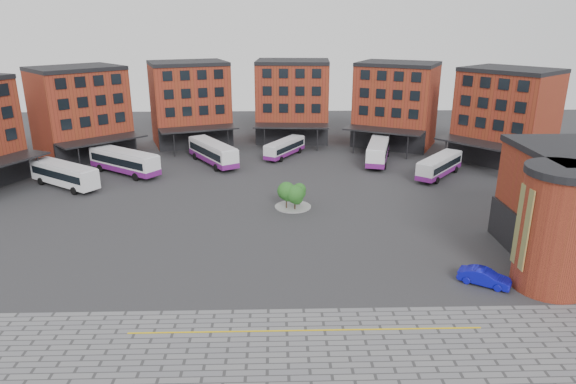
{
  "coord_description": "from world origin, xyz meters",
  "views": [
    {
      "loc": [
        -0.18,
        -46.31,
        21.78
      ],
      "look_at": [
        1.24,
        5.94,
        4.0
      ],
      "focal_mm": 32.0,
      "sensor_mm": 36.0,
      "label": 1
    }
  ],
  "objects_px": {
    "bus_b": "(124,161)",
    "bus_c": "(213,152)",
    "tree_island": "(293,194)",
    "bus_d": "(285,148)",
    "bus_e": "(378,151)",
    "blue_car": "(484,277)",
    "bus_f": "(439,166)",
    "bus_a": "(64,174)"
  },
  "relations": [
    {
      "from": "bus_a",
      "to": "bus_e",
      "type": "relative_size",
      "value": 0.87
    },
    {
      "from": "bus_e",
      "to": "tree_island",
      "type": "bearing_deg",
      "value": -109.4
    },
    {
      "from": "bus_a",
      "to": "bus_d",
      "type": "height_order",
      "value": "bus_a"
    },
    {
      "from": "bus_b",
      "to": "bus_f",
      "type": "relative_size",
      "value": 1.19
    },
    {
      "from": "tree_island",
      "to": "bus_b",
      "type": "distance_m",
      "value": 28.51
    },
    {
      "from": "bus_b",
      "to": "bus_d",
      "type": "height_order",
      "value": "bus_b"
    },
    {
      "from": "bus_a",
      "to": "bus_e",
      "type": "xyz_separation_m",
      "value": [
        44.74,
        11.52,
        -0.06
      ]
    },
    {
      "from": "bus_c",
      "to": "blue_car",
      "type": "distance_m",
      "value": 47.95
    },
    {
      "from": "bus_a",
      "to": "bus_f",
      "type": "xyz_separation_m",
      "value": [
        52.05,
        3.51,
        -0.29
      ]
    },
    {
      "from": "bus_e",
      "to": "blue_car",
      "type": "relative_size",
      "value": 2.92
    },
    {
      "from": "bus_c",
      "to": "bus_f",
      "type": "xyz_separation_m",
      "value": [
        33.33,
        -7.65,
        -0.24
      ]
    },
    {
      "from": "bus_a",
      "to": "bus_d",
      "type": "bearing_deg",
      "value": -27.77
    },
    {
      "from": "bus_b",
      "to": "bus_c",
      "type": "xyz_separation_m",
      "value": [
        12.36,
        5.04,
        -0.01
      ]
    },
    {
      "from": "bus_d",
      "to": "tree_island",
      "type": "bearing_deg",
      "value": -58.26
    },
    {
      "from": "bus_e",
      "to": "bus_f",
      "type": "bearing_deg",
      "value": -32.32
    },
    {
      "from": "bus_d",
      "to": "blue_car",
      "type": "height_order",
      "value": "bus_d"
    },
    {
      "from": "tree_island",
      "to": "bus_d",
      "type": "height_order",
      "value": "tree_island"
    },
    {
      "from": "bus_a",
      "to": "bus_e",
      "type": "bearing_deg",
      "value": -40.46
    },
    {
      "from": "bus_c",
      "to": "bus_e",
      "type": "distance_m",
      "value": 26.02
    },
    {
      "from": "tree_island",
      "to": "blue_car",
      "type": "bearing_deg",
      "value": -50.24
    },
    {
      "from": "bus_f",
      "to": "tree_island",
      "type": "bearing_deg",
      "value": -109.82
    },
    {
      "from": "bus_e",
      "to": "bus_f",
      "type": "relative_size",
      "value": 1.28
    },
    {
      "from": "bus_d",
      "to": "bus_f",
      "type": "height_order",
      "value": "bus_f"
    },
    {
      "from": "tree_island",
      "to": "bus_e",
      "type": "height_order",
      "value": "bus_e"
    },
    {
      "from": "bus_b",
      "to": "blue_car",
      "type": "distance_m",
      "value": 52.56
    },
    {
      "from": "tree_island",
      "to": "bus_a",
      "type": "distance_m",
      "value": 31.8
    },
    {
      "from": "tree_island",
      "to": "bus_f",
      "type": "distance_m",
      "value": 25.0
    },
    {
      "from": "tree_island",
      "to": "bus_d",
      "type": "bearing_deg",
      "value": 91.01
    },
    {
      "from": "bus_d",
      "to": "blue_car",
      "type": "relative_size",
      "value": 2.24
    },
    {
      "from": "tree_island",
      "to": "bus_f",
      "type": "bearing_deg",
      "value": 30.32
    },
    {
      "from": "bus_f",
      "to": "blue_car",
      "type": "xyz_separation_m",
      "value": [
        -5.8,
        -31.59,
        -0.94
      ]
    },
    {
      "from": "bus_a",
      "to": "bus_e",
      "type": "height_order",
      "value": "bus_e"
    },
    {
      "from": "bus_a",
      "to": "bus_c",
      "type": "bearing_deg",
      "value": -24.1
    },
    {
      "from": "bus_a",
      "to": "bus_f",
      "type": "distance_m",
      "value": 52.17
    },
    {
      "from": "bus_c",
      "to": "tree_island",
      "type": "bearing_deg",
      "value": -91.19
    },
    {
      "from": "bus_b",
      "to": "bus_e",
      "type": "bearing_deg",
      "value": -45.93
    },
    {
      "from": "bus_a",
      "to": "blue_car",
      "type": "height_order",
      "value": "bus_a"
    },
    {
      "from": "bus_c",
      "to": "blue_car",
      "type": "height_order",
      "value": "bus_c"
    },
    {
      "from": "bus_e",
      "to": "bus_a",
      "type": "bearing_deg",
      "value": -150.29
    },
    {
      "from": "blue_car",
      "to": "bus_c",
      "type": "bearing_deg",
      "value": 67.57
    },
    {
      "from": "bus_b",
      "to": "bus_a",
      "type": "bearing_deg",
      "value": 169.93
    },
    {
      "from": "bus_a",
      "to": "bus_b",
      "type": "xyz_separation_m",
      "value": [
        6.36,
        6.12,
        -0.04
      ]
    }
  ]
}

